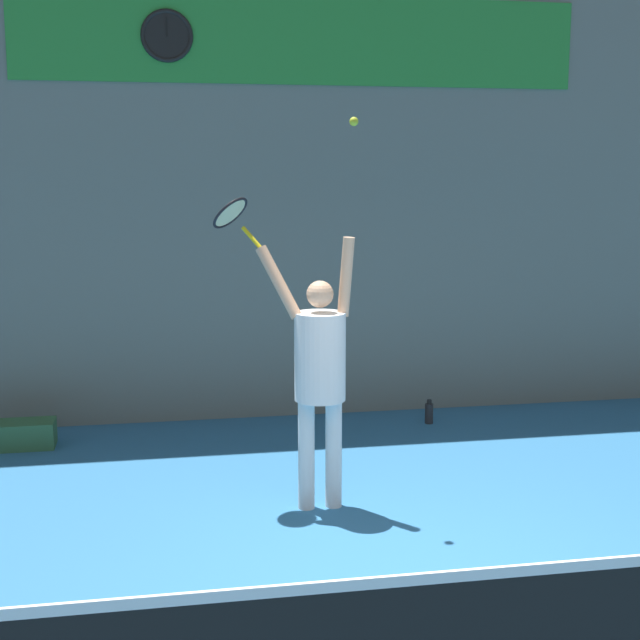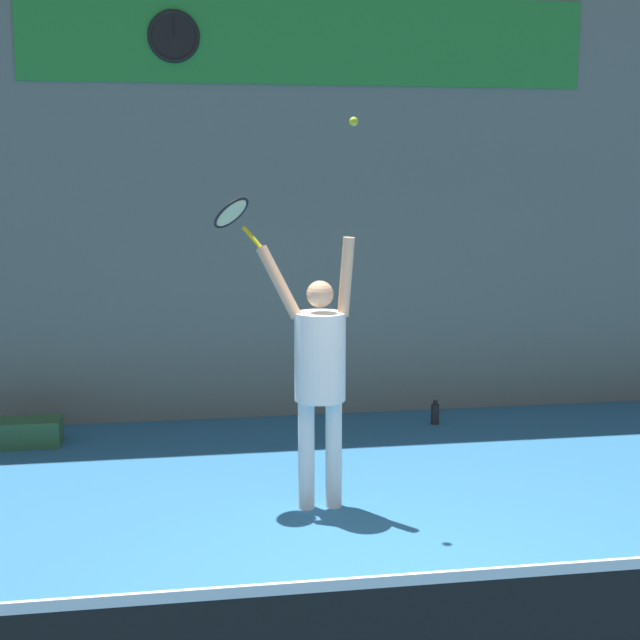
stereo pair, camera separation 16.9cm
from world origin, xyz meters
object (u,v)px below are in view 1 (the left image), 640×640
Objects in this scene: scoreboard_clock at (167,36)px; tennis_player at (320,367)px; equipment_bag at (21,435)px; tennis_racket at (232,215)px; tennis_ball at (354,121)px; water_bottle at (429,413)px.

tennis_player is at bearing -68.51° from scoreboard_clock.
tennis_player is 3.42m from equipment_bag.
tennis_racket is 1.20m from tennis_ball.
scoreboard_clock is at bearing 111.49° from tennis_player.
equipment_bag is at bearing -178.66° from water_bottle.
scoreboard_clock is 1.20× the size of tennis_racket.
tennis_racket reaches higher than equipment_bag.
equipment_bag is at bearing 142.56° from tennis_ball.
tennis_racket is 3.36m from equipment_bag.
tennis_player is (1.05, -2.68, -2.83)m from scoreboard_clock.
tennis_player is 3.40× the size of equipment_bag.
tennis_player reaches higher than water_bottle.
tennis_racket is (0.42, -2.32, -1.67)m from scoreboard_clock.
tennis_ball is at bearing -27.77° from tennis_racket.
tennis_ball is (0.87, -0.46, 0.70)m from tennis_racket.
tennis_racket is 3.58m from water_bottle.
tennis_racket reaches higher than water_bottle.
tennis_player is at bearing -29.75° from tennis_racket.
water_bottle is at bearing 1.34° from equipment_bag.
tennis_racket is at bearing -79.62° from scoreboard_clock.
water_bottle and equipment_bag have the same top height.
equipment_bag is (-1.50, -0.64, -3.84)m from scoreboard_clock.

